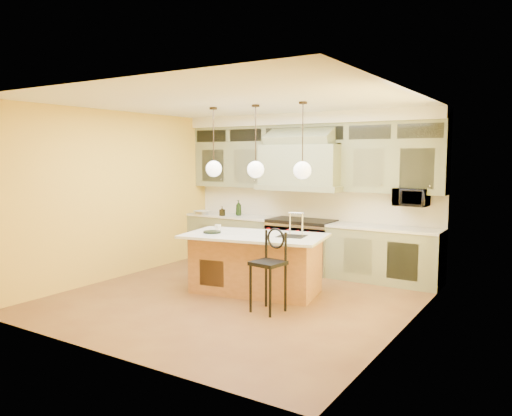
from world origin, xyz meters
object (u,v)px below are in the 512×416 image
Objects in this scene: counter_stool at (269,265)px; microwave at (411,197)px; kitchen_island at (256,262)px; range at (302,245)px.

counter_stool is 2.11× the size of microwave.
counter_stool is 2.91m from microwave.
microwave is (1.88, 1.80, 0.98)m from kitchen_island.
microwave reaches higher than kitchen_island.
kitchen_island is 4.29× the size of microwave.
range is 2.53m from counter_stool.
microwave reaches higher than range.
microwave is (1.95, 0.11, 0.96)m from range.
range is 0.52× the size of kitchen_island.
range is at bearing 114.59° from counter_stool.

